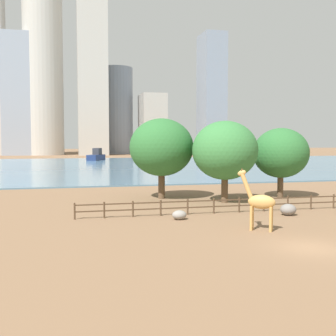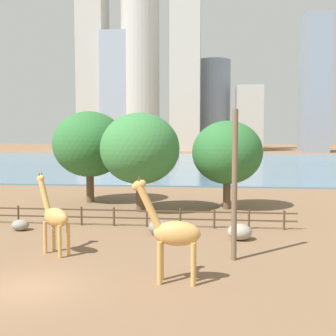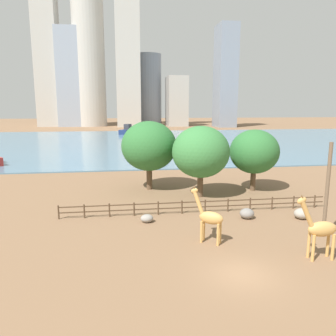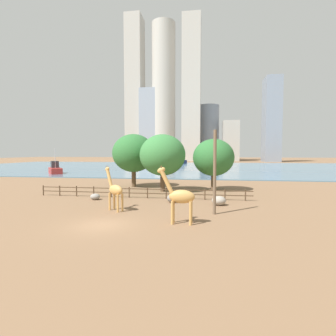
% 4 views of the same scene
% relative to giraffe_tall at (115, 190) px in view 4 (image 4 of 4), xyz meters
% --- Properties ---
extents(ground_plane, '(400.00, 400.00, 0.00)m').
position_rel_giraffe_tall_xyz_m(ground_plane, '(0.78, 74.99, -1.99)').
color(ground_plane, brown).
extents(harbor_water, '(180.00, 86.00, 0.20)m').
position_rel_giraffe_tall_xyz_m(harbor_water, '(0.78, 71.99, -1.89)').
color(harbor_water, slate).
rests_on(harbor_water, ground).
extents(giraffe_tall, '(2.48, 1.94, 4.28)m').
position_rel_giraffe_tall_xyz_m(giraffe_tall, '(0.00, 0.00, 0.00)').
color(giraffe_tall, tan).
rests_on(giraffe_tall, ground).
extents(giraffe_companion, '(3.00, 0.83, 4.54)m').
position_rel_giraffe_tall_xyz_m(giraffe_companion, '(6.57, -3.68, 0.15)').
color(giraffe_companion, tan).
rests_on(giraffe_companion, ground).
extents(utility_pole, '(0.28, 0.28, 7.51)m').
position_rel_giraffe_tall_xyz_m(utility_pole, '(9.30, -0.11, 1.76)').
color(utility_pole, brown).
rests_on(utility_pole, ground).
extents(boulder_near_fence, '(1.46, 1.29, 0.97)m').
position_rel_giraffe_tall_xyz_m(boulder_near_fence, '(9.86, 4.01, -1.51)').
color(boulder_near_fence, gray).
rests_on(boulder_near_fence, ground).
extents(boulder_by_pole, '(1.13, 0.96, 0.72)m').
position_rel_giraffe_tall_xyz_m(boulder_by_pole, '(-4.30, 5.06, -1.63)').
color(boulder_by_pole, gray).
rests_on(boulder_by_pole, ground).
extents(boulder_small, '(1.31, 1.25, 0.94)m').
position_rel_giraffe_tall_xyz_m(boulder_small, '(4.89, 4.79, -1.52)').
color(boulder_small, gray).
rests_on(boulder_small, ground).
extents(enclosure_fence, '(26.12, 0.14, 1.30)m').
position_rel_giraffe_tall_xyz_m(enclosure_fence, '(0.60, 6.99, -1.23)').
color(enclosure_fence, '#4C3826').
rests_on(enclosure_fence, ground).
extents(tree_left_large, '(6.45, 6.45, 8.06)m').
position_rel_giraffe_tall_xyz_m(tree_left_large, '(2.37, 12.67, 3.15)').
color(tree_left_large, brown).
rests_on(tree_left_large, ground).
extents(tree_center_broad, '(5.91, 5.91, 7.46)m').
position_rel_giraffe_tall_xyz_m(tree_center_broad, '(9.46, 14.60, 2.79)').
color(tree_center_broad, brown).
rests_on(tree_center_broad, ground).
extents(tree_right_tall, '(6.73, 6.73, 8.44)m').
position_rel_giraffe_tall_xyz_m(tree_right_tall, '(-3.07, 16.92, 3.40)').
color(tree_right_tall, brown).
rests_on(tree_right_tall, ground).
extents(boat_ferry, '(6.05, 8.60, 3.58)m').
position_rel_giraffe_tall_xyz_m(boat_ferry, '(-4.42, 100.23, -0.58)').
color(boat_ferry, navy).
rests_on(boat_ferry, harbor_water).
extents(boat_sailboat, '(6.44, 7.17, 6.41)m').
position_rel_giraffe_tall_xyz_m(boat_sailboat, '(-29.69, 37.54, -0.72)').
color(boat_sailboat, '#B22D28').
rests_on(boat_sailboat, harbor_water).
extents(skyline_tower_needle, '(10.15, 14.69, 25.59)m').
position_rel_giraffe_tall_xyz_m(skyline_tower_needle, '(22.81, 151.16, 10.80)').
color(skyline_tower_needle, '#ADA89E').
rests_on(skyline_tower_needle, ground).
extents(skyline_block_central, '(14.73, 14.73, 37.90)m').
position_rel_giraffe_tall_xyz_m(skyline_block_central, '(8.47, 161.37, 16.95)').
color(skyline_block_central, gray).
rests_on(skyline_block_central, ground).
extents(skyline_tower_glass, '(11.20, 14.54, 100.13)m').
position_rel_giraffe_tall_xyz_m(skyline_tower_glass, '(-43.06, 158.78, 48.07)').
color(skyline_tower_glass, '#B7B2A8').
rests_on(skyline_tower_glass, ground).
extents(skyline_block_left, '(9.01, 13.28, 49.42)m').
position_rel_giraffe_tall_xyz_m(skyline_block_left, '(45.49, 139.92, 22.72)').
color(skyline_block_left, gray).
rests_on(skyline_block_left, ground).
extents(skyline_block_right, '(16.01, 16.01, 92.81)m').
position_rel_giraffe_tall_xyz_m(skyline_block_right, '(-21.97, 155.97, 44.41)').
color(skyline_block_right, '#B7B2A8').
rests_on(skyline_block_right, ground).
extents(skyline_tower_short, '(12.96, 10.76, 49.04)m').
position_rel_giraffe_tall_xyz_m(skyline_tower_short, '(-31.51, 154.97, 22.53)').
color(skyline_tower_short, '#939EAD').
rests_on(skyline_tower_short, ground).
extents(skyline_block_wide, '(11.82, 10.65, 92.49)m').
position_rel_giraffe_tall_xyz_m(skyline_block_wide, '(-2.45, 147.78, 44.25)').
color(skyline_block_wide, '#B7B2A8').
rests_on(skyline_block_wide, ground).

